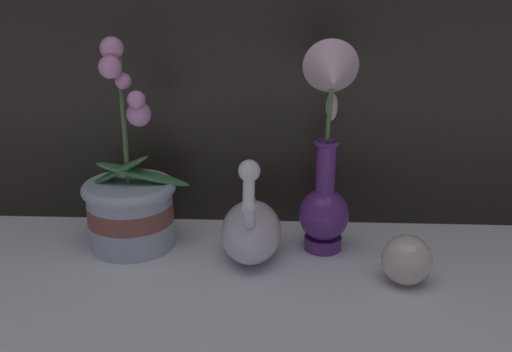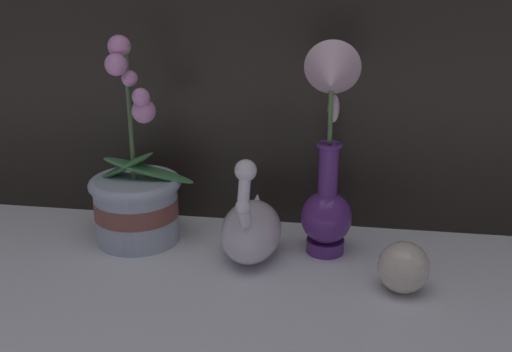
{
  "view_description": "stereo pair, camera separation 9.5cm",
  "coord_description": "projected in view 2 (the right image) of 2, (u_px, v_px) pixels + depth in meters",
  "views": [
    {
      "loc": [
        0.05,
        -0.74,
        0.46
      ],
      "look_at": [
        0.01,
        0.15,
        0.14
      ],
      "focal_mm": 42.0,
      "sensor_mm": 36.0,
      "label": 1
    },
    {
      "loc": [
        0.14,
        -0.73,
        0.46
      ],
      "look_at": [
        0.01,
        0.15,
        0.14
      ],
      "focal_mm": 42.0,
      "sensor_mm": 36.0,
      "label": 2
    }
  ],
  "objects": [
    {
      "name": "glass_sphere",
      "position": [
        403.0,
        267.0,
        0.88
      ],
      "size": [
        0.08,
        0.08,
        0.08
      ],
      "color": "beige",
      "rests_on": "ground_plane"
    },
    {
      "name": "swan_figurine",
      "position": [
        250.0,
        227.0,
        0.98
      ],
      "size": [
        0.1,
        0.18,
        0.19
      ],
      "color": "white",
      "rests_on": "ground_plane"
    },
    {
      "name": "ground_plane",
      "position": [
        235.0,
        303.0,
        0.86
      ],
      "size": [
        2.8,
        2.8,
        0.0
      ],
      "primitive_type": "plane",
      "color": "white"
    },
    {
      "name": "orchid_potted_plant",
      "position": [
        136.0,
        198.0,
        1.03
      ],
      "size": [
        0.2,
        0.16,
        0.35
      ],
      "color": "#B2BCCC",
      "rests_on": "ground_plane"
    },
    {
      "name": "blue_vase",
      "position": [
        328.0,
        163.0,
        0.94
      ],
      "size": [
        0.09,
        0.14,
        0.36
      ],
      "color": "#602D7F",
      "rests_on": "ground_plane"
    }
  ]
}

